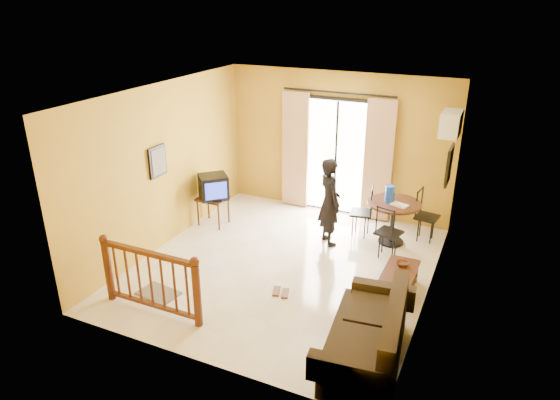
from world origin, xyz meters
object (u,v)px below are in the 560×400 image
at_px(dining_table, 394,211).
at_px(coffee_table, 400,277).
at_px(sofa, 370,338).
at_px(television, 213,187).
at_px(standing_person, 330,202).

bearing_deg(dining_table, coffee_table, -72.84).
height_order(dining_table, sofa, sofa).
bearing_deg(television, sofa, -78.04).
height_order(television, standing_person, standing_person).
distance_m(television, standing_person, 2.24).
bearing_deg(standing_person, television, 51.60).
height_order(sofa, standing_person, standing_person).
height_order(dining_table, coffee_table, dining_table).
height_order(coffee_table, standing_person, standing_person).
relative_size(television, standing_person, 0.43).
bearing_deg(television, coffee_table, -57.01).
distance_m(coffee_table, sofa, 1.66).
distance_m(coffee_table, standing_person, 1.90).
xyz_separation_m(coffee_table, standing_person, (-1.49, 1.05, 0.54)).
distance_m(television, dining_table, 3.32).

